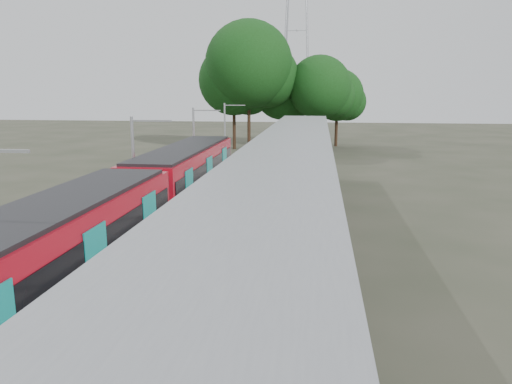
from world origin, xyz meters
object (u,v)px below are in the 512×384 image
train (140,204)px  info_pillar_far (285,186)px  bench_mid (316,183)px  bench_far (317,156)px  bench_near (287,349)px  litter_bin (276,295)px

train → info_pillar_far: (5.51, 6.65, -0.37)m
bench_mid → bench_far: bearing=71.8°
bench_near → bench_mid: size_ratio=0.95×
info_pillar_far → litter_bin: bearing=-107.5°
bench_mid → bench_far: 11.31m
bench_near → bench_mid: (0.41, 18.29, 0.02)m
bench_mid → litter_bin: size_ratio=1.81×
bench_near → litter_bin: (-0.47, 2.90, -0.09)m
bench_near → litter_bin: bearing=91.6°
train → bench_mid: train is taller
bench_mid → litter_bin: (-0.88, -15.39, -0.11)m
bench_mid → train: bearing=-148.6°
litter_bin → train: bearing=131.5°
bench_near → bench_mid: 18.29m
bench_far → info_pillar_far: size_ratio=1.08×
train → bench_mid: 10.97m
train → bench_far: size_ratio=16.20×
litter_bin → info_pillar_far: bearing=93.0°
bench_mid → bench_far: (-0.00, 11.31, 0.03)m
bench_near → info_pillar_far: bearing=86.4°
info_pillar_far → litter_bin: size_ratio=1.74×
bench_near → bench_far: (0.40, 29.60, 0.05)m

